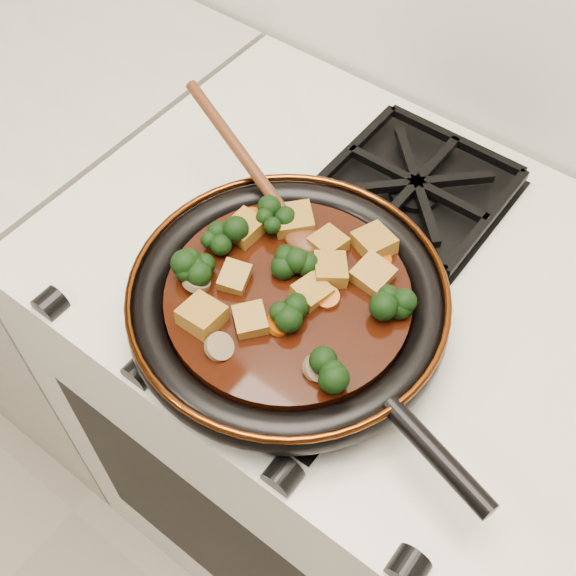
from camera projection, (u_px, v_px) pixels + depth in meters
The scene contains 31 objects.
stove at pixel (336, 417), 1.27m from camera, with size 0.76×0.60×0.90m, color beige.
burner_grate_front at pixel (288, 329), 0.83m from camera, with size 0.23×0.23×0.03m, color black, non-canonical shape.
burner_grate_back at pixel (415, 188), 0.96m from camera, with size 0.23×0.23×0.03m, color black, non-canonical shape.
skillet at pixel (289, 303), 0.81m from camera, with size 0.48×0.37×0.05m.
braising_sauce at pixel (288, 299), 0.81m from camera, with size 0.28×0.28×0.02m, color black.
tofu_cube_0 at pixel (312, 292), 0.80m from camera, with size 0.03×0.04×0.02m, color olive.
tofu_cube_1 at pixel (235, 278), 0.81m from camera, with size 0.04×0.03×0.02m, color olive.
tofu_cube_2 at pixel (251, 321), 0.77m from camera, with size 0.04×0.03×0.02m, color olive.
tofu_cube_3 at pixel (374, 243), 0.84m from camera, with size 0.04×0.04×0.02m, color olive.
tofu_cube_4 at pixel (245, 229), 0.85m from camera, with size 0.04×0.04×0.02m, color olive.
tofu_cube_5 at pixel (372, 275), 0.81m from camera, with size 0.04×0.04×0.02m, color olive.
tofu_cube_6 at pixel (202, 316), 0.78m from camera, with size 0.04×0.04×0.02m, color olive.
tofu_cube_7 at pixel (294, 221), 0.86m from camera, with size 0.04×0.04×0.02m, color olive.
tofu_cube_8 at pixel (328, 244), 0.84m from camera, with size 0.04×0.04×0.02m, color olive.
tofu_cube_9 at pixel (330, 270), 0.81m from camera, with size 0.04×0.04×0.02m, color olive.
broccoli_floret_0 at pixel (222, 237), 0.84m from camera, with size 0.06×0.06×0.05m, color black, non-canonical shape.
broccoli_floret_1 at pixel (326, 371), 0.73m from camera, with size 0.06×0.06×0.05m, color black, non-canonical shape.
broccoli_floret_2 at pixel (291, 267), 0.81m from camera, with size 0.06×0.06×0.05m, color black, non-canonical shape.
broccoli_floret_3 at pixel (272, 222), 0.85m from camera, with size 0.06×0.06×0.05m, color black, non-canonical shape.
broccoli_floret_4 at pixel (391, 305), 0.78m from camera, with size 0.06×0.06×0.05m, color black, non-canonical shape.
broccoli_floret_5 at pixel (187, 268), 0.81m from camera, with size 0.06×0.06×0.05m, color black, non-canonical shape.
broccoli_floret_6 at pixel (196, 271), 0.81m from camera, with size 0.06×0.06×0.05m, color black, non-canonical shape.
broccoli_floret_7 at pixel (286, 311), 0.78m from camera, with size 0.06×0.06×0.05m, color black, non-canonical shape.
carrot_coin_0 at pixel (379, 258), 0.83m from camera, with size 0.03×0.03×0.01m, color #A23F04.
carrot_coin_1 at pixel (328, 298), 0.79m from camera, with size 0.03×0.03×0.01m, color #A23F04.
carrot_coin_2 at pixel (251, 219), 0.86m from camera, with size 0.03×0.03×0.01m, color #A23F04.
carrot_coin_3 at pixel (278, 324), 0.77m from camera, with size 0.03×0.03×0.01m, color #A23F04.
mushroom_slice_0 at pixel (219, 347), 0.75m from camera, with size 0.03×0.03×0.01m, color brown.
mushroom_slice_1 at pixel (197, 283), 0.80m from camera, with size 0.03×0.03×0.01m, color brown.
mushroom_slice_2 at pixel (318, 368), 0.74m from camera, with size 0.03×0.03×0.01m, color brown.
wooden_spoon at pixel (268, 190), 0.87m from camera, with size 0.16×0.08×0.26m.
Camera 1 is at (0.27, 1.20, 1.61)m, focal length 45.00 mm.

